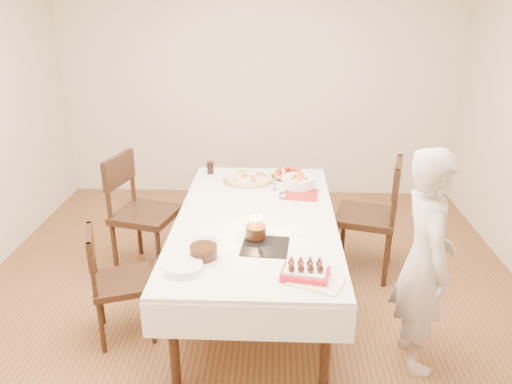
{
  "coord_description": "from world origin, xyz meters",
  "views": [
    {
      "loc": [
        0.2,
        -3.16,
        2.25
      ],
      "look_at": [
        0.06,
        0.12,
        0.94
      ],
      "focal_mm": 35.0,
      "sensor_mm": 36.0,
      "label": 1
    }
  ],
  "objects_px": {
    "pizza_pepperoni": "(289,174)",
    "dining_table": "(256,262)",
    "strawberry_box": "(305,272)",
    "chair_left_savory": "(146,214)",
    "pizza_white": "(249,179)",
    "chair_left_dessert": "(123,282)",
    "layer_cake": "(204,253)",
    "pasta_bowl": "(298,182)",
    "cola_glass": "(210,168)",
    "taper_candle": "(283,183)",
    "birthday_cake": "(256,227)",
    "chair_right_savory": "(366,216)",
    "person": "(425,262)"
  },
  "relations": [
    {
      "from": "pizza_pepperoni",
      "to": "dining_table",
      "type": "bearing_deg",
      "value": -106.55
    },
    {
      "from": "dining_table",
      "to": "strawberry_box",
      "type": "distance_m",
      "value": 0.97
    },
    {
      "from": "chair_left_savory",
      "to": "pizza_white",
      "type": "distance_m",
      "value": 0.92
    },
    {
      "from": "chair_left_dessert",
      "to": "layer_cake",
      "type": "bearing_deg",
      "value": 138.38
    },
    {
      "from": "pasta_bowl",
      "to": "cola_glass",
      "type": "distance_m",
      "value": 0.83
    },
    {
      "from": "dining_table",
      "to": "pizza_white",
      "type": "xyz_separation_m",
      "value": [
        -0.09,
        0.72,
        0.4
      ]
    },
    {
      "from": "pizza_pepperoni",
      "to": "layer_cake",
      "type": "distance_m",
      "value": 1.58
    },
    {
      "from": "taper_candle",
      "to": "birthday_cake",
      "type": "relative_size",
      "value": 1.8
    },
    {
      "from": "chair_left_dessert",
      "to": "birthday_cake",
      "type": "relative_size",
      "value": 5.85
    },
    {
      "from": "pizza_pepperoni",
      "to": "birthday_cake",
      "type": "bearing_deg",
      "value": -101.29
    },
    {
      "from": "dining_table",
      "to": "chair_left_savory",
      "type": "xyz_separation_m",
      "value": [
        -0.95,
        0.52,
        0.14
      ]
    },
    {
      "from": "dining_table",
      "to": "chair_right_savory",
      "type": "height_order",
      "value": "chair_right_savory"
    },
    {
      "from": "birthday_cake",
      "to": "person",
      "type": "bearing_deg",
      "value": -12.09
    },
    {
      "from": "chair_left_savory",
      "to": "pasta_bowl",
      "type": "relative_size",
      "value": 3.89
    },
    {
      "from": "chair_right_savory",
      "to": "layer_cake",
      "type": "relative_size",
      "value": 4.81
    },
    {
      "from": "birthday_cake",
      "to": "strawberry_box",
      "type": "distance_m",
      "value": 0.56
    },
    {
      "from": "chair_left_dessert",
      "to": "cola_glass",
      "type": "height_order",
      "value": "cola_glass"
    },
    {
      "from": "dining_table",
      "to": "pasta_bowl",
      "type": "xyz_separation_m",
      "value": [
        0.33,
        0.59,
        0.43
      ]
    },
    {
      "from": "chair_right_savory",
      "to": "pizza_pepperoni",
      "type": "height_order",
      "value": "chair_right_savory"
    },
    {
      "from": "dining_table",
      "to": "layer_cake",
      "type": "bearing_deg",
      "value": -114.6
    },
    {
      "from": "layer_cake",
      "to": "chair_left_savory",
      "type": "bearing_deg",
      "value": 119.92
    },
    {
      "from": "chair_left_dessert",
      "to": "pizza_white",
      "type": "height_order",
      "value": "chair_left_dessert"
    },
    {
      "from": "pizza_pepperoni",
      "to": "pasta_bowl",
      "type": "distance_m",
      "value": 0.27
    },
    {
      "from": "chair_right_savory",
      "to": "taper_candle",
      "type": "relative_size",
      "value": 4.02
    },
    {
      "from": "pasta_bowl",
      "to": "birthday_cake",
      "type": "bearing_deg",
      "value": -108.4
    },
    {
      "from": "person",
      "to": "pasta_bowl",
      "type": "relative_size",
      "value": 5.51
    },
    {
      "from": "chair_left_savory",
      "to": "strawberry_box",
      "type": "xyz_separation_m",
      "value": [
        1.27,
        -1.34,
        0.27
      ]
    },
    {
      "from": "pizza_white",
      "to": "strawberry_box",
      "type": "distance_m",
      "value": 1.6
    },
    {
      "from": "pasta_bowl",
      "to": "layer_cake",
      "type": "height_order",
      "value": "pasta_bowl"
    },
    {
      "from": "chair_left_dessert",
      "to": "pasta_bowl",
      "type": "relative_size",
      "value": 3.15
    },
    {
      "from": "birthday_cake",
      "to": "chair_left_savory",
      "type": "bearing_deg",
      "value": 138.14
    },
    {
      "from": "chair_left_dessert",
      "to": "pasta_bowl",
      "type": "bearing_deg",
      "value": -160.81
    },
    {
      "from": "person",
      "to": "strawberry_box",
      "type": "xyz_separation_m",
      "value": [
        -0.74,
        -0.25,
        0.06
      ]
    },
    {
      "from": "dining_table",
      "to": "birthday_cake",
      "type": "distance_m",
      "value": 0.58
    },
    {
      "from": "pizza_white",
      "to": "pasta_bowl",
      "type": "xyz_separation_m",
      "value": [
        0.42,
        -0.13,
        0.03
      ]
    },
    {
      "from": "chair_right_savory",
      "to": "pasta_bowl",
      "type": "relative_size",
      "value": 3.89
    },
    {
      "from": "person",
      "to": "strawberry_box",
      "type": "relative_size",
      "value": 5.5
    },
    {
      "from": "chair_left_savory",
      "to": "pasta_bowl",
      "type": "bearing_deg",
      "value": -162.4
    },
    {
      "from": "strawberry_box",
      "to": "chair_left_savory",
      "type": "bearing_deg",
      "value": 133.39
    },
    {
      "from": "person",
      "to": "pizza_white",
      "type": "height_order",
      "value": "person"
    },
    {
      "from": "chair_right_savory",
      "to": "layer_cake",
      "type": "xyz_separation_m",
      "value": [
        -1.19,
        -1.19,
        0.28
      ]
    },
    {
      "from": "layer_cake",
      "to": "birthday_cake",
      "type": "distance_m",
      "value": 0.42
    },
    {
      "from": "chair_right_savory",
      "to": "cola_glass",
      "type": "distance_m",
      "value": 1.42
    },
    {
      "from": "person",
      "to": "layer_cake",
      "type": "bearing_deg",
      "value": 89.92
    },
    {
      "from": "person",
      "to": "chair_left_dessert",
      "type": "bearing_deg",
      "value": 81.88
    },
    {
      "from": "cola_glass",
      "to": "taper_candle",
      "type": "bearing_deg",
      "value": -40.77
    },
    {
      "from": "chair_left_dessert",
      "to": "pizza_white",
      "type": "distance_m",
      "value": 1.42
    },
    {
      "from": "layer_cake",
      "to": "chair_left_dessert",
      "type": "bearing_deg",
      "value": 157.88
    },
    {
      "from": "strawberry_box",
      "to": "birthday_cake",
      "type": "bearing_deg",
      "value": 122.33
    },
    {
      "from": "birthday_cake",
      "to": "chair_right_savory",
      "type": "bearing_deg",
      "value": 45.55
    }
  ]
}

